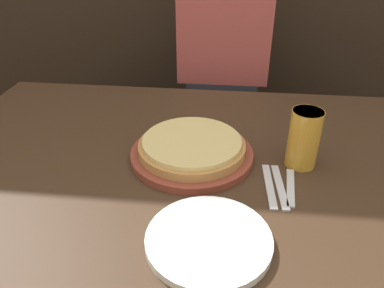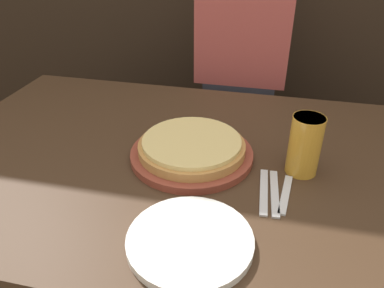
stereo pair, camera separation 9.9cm
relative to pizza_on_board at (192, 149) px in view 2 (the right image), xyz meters
name	(u,v)px [view 2 (the right image)]	position (x,y,z in m)	size (l,w,h in m)	color
dining_table	(200,251)	(0.03, 0.00, -0.38)	(1.54, 0.94, 0.70)	#3D2819
pizza_on_board	(192,149)	(0.00, 0.00, 0.00)	(0.33, 0.33, 0.06)	brown
beer_glass	(305,143)	(0.29, 0.00, 0.06)	(0.08, 0.08, 0.15)	gold
dinner_plate	(190,241)	(0.07, -0.31, -0.02)	(0.25, 0.25, 0.02)	white
fork	(264,191)	(0.20, -0.11, -0.02)	(0.03, 0.17, 0.00)	silver
dinner_knife	(275,193)	(0.22, -0.11, -0.02)	(0.03, 0.17, 0.00)	silver
spoon	(285,194)	(0.25, -0.11, -0.02)	(0.03, 0.15, 0.00)	silver
diner_person	(240,90)	(0.06, 0.67, -0.10)	(0.36, 0.20, 1.28)	#33333D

